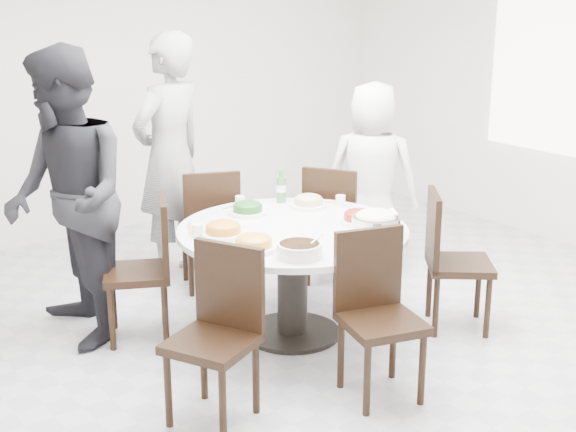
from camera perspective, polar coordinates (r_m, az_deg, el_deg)
floor at (r=5.49m, az=2.07°, el=-8.26°), size 6.00×6.00×0.01m
wall_back at (r=7.61m, az=-12.22°, el=9.38°), size 6.00×0.01×2.80m
dining_table at (r=5.30m, az=0.32°, el=-4.74°), size 1.50×1.50×0.75m
chair_ne at (r=6.23m, az=3.45°, el=-0.54°), size 0.58×0.58×0.95m
chair_n at (r=6.14m, az=-5.64°, el=-0.83°), size 0.55×0.55×0.95m
chair_nw at (r=5.33m, az=-10.72°, el=-3.79°), size 0.56×0.56×0.95m
chair_sw at (r=4.29m, az=-5.47°, el=-8.70°), size 0.56×0.56×0.95m
chair_s at (r=4.54m, az=6.71°, el=-7.28°), size 0.52×0.52×0.95m
chair_se at (r=5.51m, az=12.13°, el=-3.18°), size 0.59×0.59×0.95m
diner_right at (r=6.48m, az=5.97°, el=2.77°), size 0.86×0.89×1.54m
diner_middle at (r=6.28m, az=-8.41°, el=4.10°), size 0.81×0.65×1.93m
diner_left at (r=5.25m, az=-15.46°, el=1.19°), size 0.84×1.02×1.93m
dish_greens at (r=5.48m, az=-2.88°, el=0.44°), size 0.26×0.26×0.07m
dish_pale at (r=5.65m, az=1.46°, el=0.96°), size 0.26×0.26×0.07m
dish_orange at (r=5.03m, az=-4.62°, el=-1.01°), size 0.28×0.28×0.08m
dish_redbrown at (r=5.30m, az=5.09°, el=-0.17°), size 0.26×0.26×0.07m
dish_tofu at (r=4.76m, az=-2.45°, el=-2.01°), size 0.28×0.28×0.07m
rice_bowl at (r=5.02m, az=6.27°, el=-0.76°), size 0.30×0.30×0.13m
soup_bowl at (r=4.64m, az=0.82°, el=-2.43°), size 0.27×0.27×0.08m
beverage_bottle at (r=5.76m, az=-0.49°, el=2.14°), size 0.07×0.07×0.24m
tea_cups at (r=5.67m, az=-3.95°, el=1.05°), size 0.07×0.07×0.08m
chopsticks at (r=5.69m, az=-3.92°, el=0.76°), size 0.24×0.04×0.01m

